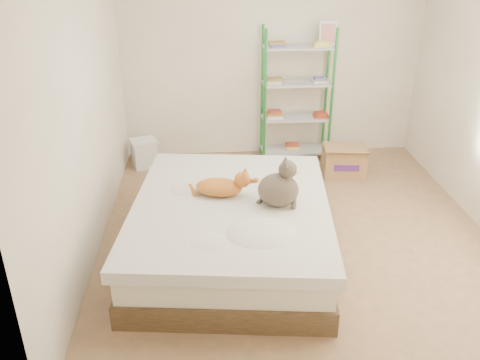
{
  "coord_description": "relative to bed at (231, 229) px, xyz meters",
  "views": [
    {
      "loc": [
        -0.85,
        -4.31,
        2.69
      ],
      "look_at": [
        -0.55,
        -0.06,
        0.62
      ],
      "focal_mm": 38.0,
      "sensor_mm": 36.0,
      "label": 1
    }
  ],
  "objects": [
    {
      "name": "room",
      "position": [
        0.65,
        0.36,
        1.03
      ],
      "size": [
        3.81,
        4.21,
        2.61
      ],
      "color": "#AB7E53",
      "rests_on": "ground"
    },
    {
      "name": "bed",
      "position": [
        0.0,
        0.0,
        0.0
      ],
      "size": [
        1.95,
        2.33,
        0.55
      ],
      "rotation": [
        0.0,
        0.0,
        -0.11
      ],
      "color": "brown",
      "rests_on": "ground"
    },
    {
      "name": "orange_cat",
      "position": [
        -0.1,
        0.15,
        0.38
      ],
      "size": [
        0.54,
        0.36,
        0.2
      ],
      "primitive_type": null,
      "rotation": [
        0.0,
        0.0,
        -0.19
      ],
      "color": "orange",
      "rests_on": "bed"
    },
    {
      "name": "grey_cat",
      "position": [
        0.4,
        -0.08,
        0.49
      ],
      "size": [
        0.42,
        0.37,
        0.43
      ],
      "primitive_type": null,
      "rotation": [
        0.0,
        0.0,
        1.42
      ],
      "color": "brown",
      "rests_on": "bed"
    },
    {
      "name": "shelf_unit",
      "position": [
        0.96,
        2.24,
        0.58
      ],
      "size": [
        0.91,
        0.36,
        1.74
      ],
      "color": "#2A8B36",
      "rests_on": "ground"
    },
    {
      "name": "cardboard_box",
      "position": [
        1.48,
        1.66,
        -0.1
      ],
      "size": [
        0.53,
        0.52,
        0.4
      ],
      "rotation": [
        0.0,
        0.0,
        -0.09
      ],
      "color": "olive",
      "rests_on": "ground"
    },
    {
      "name": "white_bin",
      "position": [
        -1.0,
        2.07,
        -0.09
      ],
      "size": [
        0.39,
        0.37,
        0.36
      ],
      "rotation": [
        0.0,
        0.0,
        0.36
      ],
      "color": "silver",
      "rests_on": "ground"
    }
  ]
}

